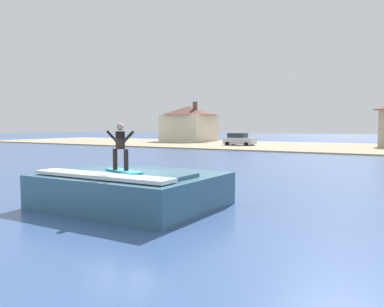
# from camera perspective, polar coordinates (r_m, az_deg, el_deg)

# --- Properties ---
(ground_plane) EXTENTS (260.00, 260.00, 0.00)m
(ground_plane) POSITION_cam_1_polar(r_m,az_deg,el_deg) (14.09, -9.71, -8.02)
(ground_plane) COLOR #39568D
(wave_crest) EXTENTS (6.12, 4.78, 1.35)m
(wave_crest) POSITION_cam_1_polar(r_m,az_deg,el_deg) (14.50, -8.95, -5.12)
(wave_crest) COLOR #356078
(wave_crest) RESTS_ON ground_plane
(surfboard) EXTENTS (1.95, 1.06, 0.06)m
(surfboard) POSITION_cam_1_polar(r_m,az_deg,el_deg) (13.73, -9.96, -2.52)
(surfboard) COLOR #33A5CC
(surfboard) RESTS_ON wave_crest
(surfer) EXTENTS (1.23, 0.32, 1.61)m
(surfer) POSITION_cam_1_polar(r_m,az_deg,el_deg) (13.69, -10.41, 1.34)
(surfer) COLOR black
(surfer) RESTS_ON surfboard
(shoreline_bank) EXTENTS (120.00, 24.39, 0.16)m
(shoreline_bank) POSITION_cam_1_polar(r_m,az_deg,el_deg) (54.57, 21.33, 0.82)
(shoreline_bank) COLOR tan
(shoreline_bank) RESTS_ON ground_plane
(car_near_shore) EXTENTS (4.42, 2.31, 1.86)m
(car_near_shore) POSITION_cam_1_polar(r_m,az_deg,el_deg) (55.65, 6.89, 2.03)
(car_near_shore) COLOR silver
(car_near_shore) RESTS_ON ground_plane
(house_with_chimney) EXTENTS (10.10, 10.10, 7.01)m
(house_with_chimney) POSITION_cam_1_polar(r_m,az_deg,el_deg) (69.62, -0.40, 4.61)
(house_with_chimney) COLOR beige
(house_with_chimney) RESTS_ON ground_plane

